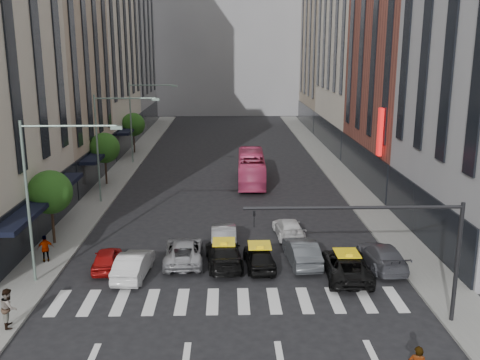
{
  "coord_description": "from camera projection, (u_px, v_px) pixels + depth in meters",
  "views": [
    {
      "loc": [
        -0.2,
        -24.0,
        12.79
      ],
      "look_at": [
        0.67,
        11.63,
        4.0
      ],
      "focal_mm": 40.0,
      "sensor_mm": 36.0,
      "label": 1
    }
  ],
  "objects": [
    {
      "name": "car_red",
      "position": [
        107.0,
        259.0,
        31.75
      ],
      "size": [
        1.75,
        3.82,
        1.27
      ],
      "primitive_type": "imported",
      "rotation": [
        0.0,
        0.0,
        3.21
      ],
      "color": "#990E0D",
      "rests_on": "ground"
    },
    {
      "name": "tree_far",
      "position": [
        133.0,
        125.0,
        65.97
      ],
      "size": [
        2.88,
        2.88,
        4.95
      ],
      "color": "black",
      "rests_on": "sidewalk_left"
    },
    {
      "name": "traffic_signal",
      "position": [
        400.0,
        235.0,
        24.5
      ],
      "size": [
        10.1,
        0.2,
        6.0
      ],
      "color": "black",
      "rests_on": "ground"
    },
    {
      "name": "car_silver",
      "position": [
        184.0,
        251.0,
        32.78
      ],
      "size": [
        2.58,
        5.19,
        1.42
      ],
      "primitive_type": "imported",
      "rotation": [
        0.0,
        0.0,
        3.19
      ],
      "color": "#A2A3A7",
      "rests_on": "ground"
    },
    {
      "name": "rider",
      "position": [
        419.0,
        352.0,
        19.76
      ],
      "size": [
        0.78,
        0.64,
        1.85
      ],
      "primitive_type": "imported",
      "rotation": [
        0.0,
        0.0,
        2.81
      ],
      "color": "gray",
      "rests_on": "motorcycle"
    },
    {
      "name": "pedestrian_near",
      "position": [
        9.0,
        307.0,
        24.81
      ],
      "size": [
        0.97,
        1.1,
        1.88
      ],
      "primitive_type": "imported",
      "rotation": [
        0.0,
        0.0,
        1.9
      ],
      "color": "gray",
      "rests_on": "sidewalk_left"
    },
    {
      "name": "taxi_center",
      "position": [
        259.0,
        257.0,
        31.86
      ],
      "size": [
        1.98,
        4.27,
        1.42
      ],
      "primitive_type": "imported",
      "rotation": [
        0.0,
        0.0,
        3.22
      ],
      "color": "black",
      "rests_on": "ground"
    },
    {
      "name": "streetlamp_mid",
      "position": [
        108.0,
        134.0,
        44.12
      ],
      "size": [
        5.38,
        0.25,
        9.0
      ],
      "color": "gray",
      "rests_on": "sidewalk_left"
    },
    {
      "name": "ground",
      "position": [
        232.0,
        315.0,
        26.36
      ],
      "size": [
        160.0,
        160.0,
        0.0
      ],
      "primitive_type": "plane",
      "color": "black",
      "rests_on": "ground"
    },
    {
      "name": "pedestrian_far",
      "position": [
        46.0,
        249.0,
        32.39
      ],
      "size": [
        1.07,
        0.74,
        1.68
      ],
      "primitive_type": "imported",
      "rotation": [
        0.0,
        0.0,
        3.51
      ],
      "color": "gray",
      "rests_on": "sidewalk_left"
    },
    {
      "name": "tree_mid",
      "position": [
        105.0,
        148.0,
        50.44
      ],
      "size": [
        2.88,
        2.88,
        4.95
      ],
      "color": "black",
      "rests_on": "sidewalk_left"
    },
    {
      "name": "tree_near",
      "position": [
        50.0,
        192.0,
        34.91
      ],
      "size": [
        2.88,
        2.88,
        4.95
      ],
      "color": "black",
      "rests_on": "sidewalk_left"
    },
    {
      "name": "building_left_c",
      "position": [
        91.0,
        5.0,
        66.3
      ],
      "size": [
        8.0,
        20.0,
        36.0
      ],
      "primitive_type": "cube",
      "color": "beige",
      "rests_on": "ground"
    },
    {
      "name": "liberty_sign",
      "position": [
        380.0,
        132.0,
        44.63
      ],
      "size": [
        0.3,
        0.7,
        4.0
      ],
      "color": "red",
      "rests_on": "ground"
    },
    {
      "name": "car_row2_right",
      "position": [
        289.0,
        228.0,
        37.17
      ],
      "size": [
        2.11,
        4.52,
        1.28
      ],
      "primitive_type": "imported",
      "rotation": [
        0.0,
        0.0,
        3.22
      ],
      "color": "silver",
      "rests_on": "ground"
    },
    {
      "name": "sidewalk_right",
      "position": [
        339.0,
        174.0,
        55.73
      ],
      "size": [
        3.0,
        96.0,
        0.15
      ],
      "primitive_type": "cube",
      "color": "slate",
      "rests_on": "ground"
    },
    {
      "name": "building_right_d",
      "position": [
        333.0,
        41.0,
        86.5
      ],
      "size": [
        8.0,
        18.0,
        28.0
      ],
      "primitive_type": "cube",
      "color": "tan",
      "rests_on": "ground"
    },
    {
      "name": "building_far",
      "position": [
        228.0,
        21.0,
        104.55
      ],
      "size": [
        30.0,
        10.0,
        36.0
      ],
      "primitive_type": "cube",
      "color": "gray",
      "rests_on": "ground"
    },
    {
      "name": "building_right_b",
      "position": [
        411.0,
        46.0,
        49.85
      ],
      "size": [
        8.0,
        18.0,
        26.0
      ],
      "primitive_type": "cube",
      "color": "brown",
      "rests_on": "ground"
    },
    {
      "name": "car_white_front",
      "position": [
        133.0,
        264.0,
        30.65
      ],
      "size": [
        1.92,
        4.57,
        1.47
      ],
      "primitive_type": "imported",
      "rotation": [
        0.0,
        0.0,
        3.06
      ],
      "color": "beige",
      "rests_on": "ground"
    },
    {
      "name": "building_left_b",
      "position": [
        48.0,
        57.0,
        50.26
      ],
      "size": [
        8.0,
        16.0,
        24.0
      ],
      "primitive_type": "cube",
      "color": "tan",
      "rests_on": "ground"
    },
    {
      "name": "sidewalk_left",
      "position": [
        118.0,
        175.0,
        55.19
      ],
      "size": [
        3.0,
        96.0,
        0.15
      ],
      "primitive_type": "cube",
      "color": "slate",
      "rests_on": "ground"
    },
    {
      "name": "taxi_right",
      "position": [
        346.0,
        265.0,
        30.54
      ],
      "size": [
        2.67,
        5.37,
        1.46
      ],
      "primitive_type": "imported",
      "rotation": [
        0.0,
        0.0,
        3.1
      ],
      "color": "black",
      "rests_on": "ground"
    },
    {
      "name": "bus",
      "position": [
        251.0,
        168.0,
        52.06
      ],
      "size": [
        2.75,
        10.62,
        2.94
      ],
      "primitive_type": "imported",
      "rotation": [
        0.0,
        0.0,
        3.11
      ],
      "color": "#CF3D6C",
      "rests_on": "ground"
    },
    {
      "name": "car_row2_left",
      "position": [
        224.0,
        235.0,
        35.46
      ],
      "size": [
        1.66,
        4.61,
        1.51
      ],
      "primitive_type": "imported",
      "rotation": [
        0.0,
        0.0,
        3.15
      ],
      "color": "gray",
      "rests_on": "ground"
    },
    {
      "name": "streetlamp_far",
      "position": [
        139.0,
        112.0,
        59.65
      ],
      "size": [
        5.38,
        0.25,
        9.0
      ],
      "color": "gray",
      "rests_on": "sidewalk_left"
    },
    {
      "name": "car_grey_mid",
      "position": [
        302.0,
        252.0,
        32.5
      ],
      "size": [
        2.0,
        4.79,
        1.54
      ],
      "primitive_type": "imported",
      "rotation": [
        0.0,
        0.0,
        3.22
      ],
      "color": "#414549",
      "rests_on": "ground"
    },
    {
      "name": "streetlamp_near",
      "position": [
        44.0,
        181.0,
        28.59
      ],
      "size": [
        5.38,
        0.25,
        9.0
      ],
      "color": "gray",
      "rests_on": "sidewalk_left"
    },
    {
      "name": "taxi_left",
      "position": [
        224.0,
        254.0,
        32.24
      ],
      "size": [
        2.51,
        5.27,
        1.48
      ],
      "primitive_type": "imported",
      "rotation": [
        0.0,
        0.0,
        3.23
      ],
      "color": "black",
      "rests_on": "ground"
    },
    {
      "name": "car_grey_curb",
      "position": [
        382.0,
        256.0,
        32.01
      ],
      "size": [
        2.29,
        5.05,
        1.44
      ],
      "primitive_type": "imported",
      "rotation": [
        0.0,
        0.0,
        3.2
      ],
      "color": "#484A51",
      "rests_on": "ground"
    },
    {
      "name": "building_left_d",
      "position": [
        122.0,
        34.0,
        85.46
      ],
      "size": [
        8.0,
        18.0,
        30.0
      ],
      "primitive_type": "cube",
      "color": "gray",
      "rests_on": "ground"
    }
  ]
}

